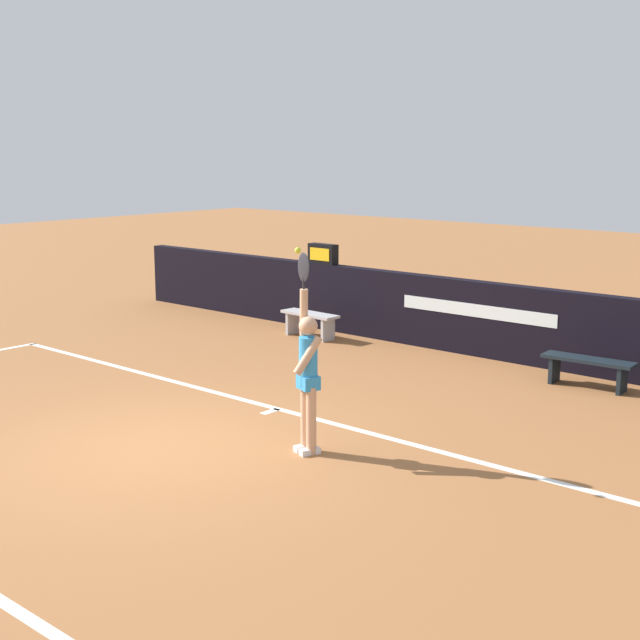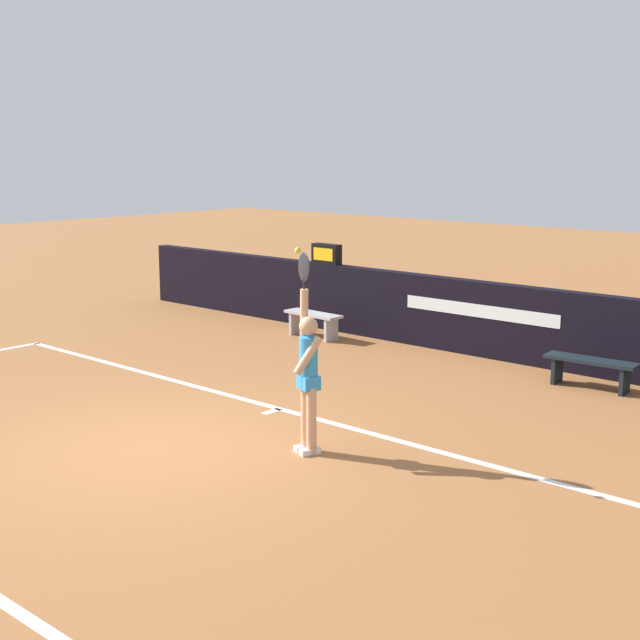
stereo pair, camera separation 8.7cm
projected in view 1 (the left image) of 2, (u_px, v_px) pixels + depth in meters
ground_plane at (158, 447)px, 10.44m from camera, size 60.00×60.00×0.00m
court_lines at (123, 458)px, 10.07m from camera, size 12.39×5.28×0.00m
back_wall at (459, 316)px, 15.20m from camera, size 16.26×0.25×1.28m
speed_display at (323, 254)px, 17.04m from camera, size 0.62×0.21×0.38m
tennis_player at (308, 372)px, 10.09m from camera, size 0.45×0.42×2.35m
tennis_ball at (298, 250)px, 9.65m from camera, size 0.07×0.07×0.07m
courtside_bench_near at (588, 365)px, 12.97m from camera, size 1.37×0.44×0.45m
courtside_bench_far at (310, 319)px, 16.42m from camera, size 1.22×0.42×0.47m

